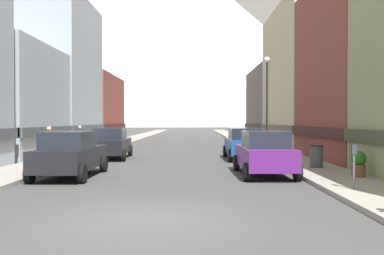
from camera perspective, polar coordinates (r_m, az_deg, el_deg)
ground_plane at (r=9.41m, az=-6.04°, el=-12.53°), size 400.00×400.00×0.00m
sidewalk_left at (r=44.74m, az=-8.99°, el=-1.79°), size 2.50×100.00×0.15m
sidewalk_right at (r=44.45m, az=7.13°, el=-1.80°), size 2.50×100.00×0.15m
storefront_left_2 at (r=36.24m, az=-20.00°, el=6.51°), size 8.32×9.61×11.86m
storefront_left_3 at (r=46.44m, az=-14.38°, el=2.36°), size 6.88×11.49×7.02m
storefront_right_2 at (r=35.29m, az=16.79°, el=6.15°), size 7.18×12.75×11.21m
storefront_right_3 at (r=47.86m, az=13.80°, el=2.84°), size 9.55×12.77×7.91m
car_left_0 at (r=16.87m, az=-16.28°, el=-3.49°), size 2.11×4.42×1.78m
car_left_1 at (r=24.48m, az=-10.99°, el=-2.11°), size 2.22×4.47×1.78m
car_right_0 at (r=16.95m, az=9.82°, el=-3.45°), size 2.11×4.42×1.78m
car_right_1 at (r=23.83m, az=7.07°, el=-2.18°), size 2.10×4.42×1.78m
parking_meter_near at (r=13.34m, az=21.17°, el=-4.18°), size 0.14×0.10×1.33m
trash_bin_right at (r=19.14m, az=16.56°, el=-3.74°), size 0.59×0.59×0.98m
potted_plant_0 at (r=16.46m, az=21.72°, el=-4.52°), size 0.56×0.56×0.94m
potted_plant_1 at (r=29.87m, az=-15.22°, el=-1.96°), size 0.64×0.64×0.94m
potted_plant_2 at (r=27.71m, az=-16.47°, el=-2.42°), size 0.53×0.53×0.86m
pedestrian_0 at (r=27.47m, az=-14.99°, el=-1.68°), size 0.36×0.36×1.73m
pedestrian_1 at (r=22.10m, az=-18.87°, el=-2.29°), size 0.36×0.36×1.76m
streetlamp_right at (r=25.52m, az=10.17°, el=4.95°), size 0.36×0.36×5.86m
mountain_backdrop at (r=275.93m, az=-4.22°, el=12.88°), size 257.88×257.88×118.66m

